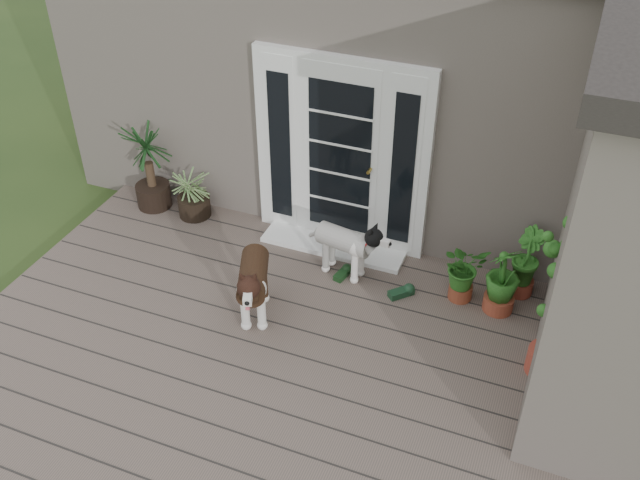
% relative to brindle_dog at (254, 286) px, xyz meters
% --- Properties ---
extents(deck, '(6.20, 4.60, 0.12)m').
position_rel_brindle_dog_xyz_m(deck, '(0.53, -0.70, -0.42)').
color(deck, '#6B5B4C').
rests_on(deck, ground).
extents(house_main, '(7.40, 4.00, 3.10)m').
position_rel_brindle_dog_xyz_m(house_main, '(0.53, 3.55, 1.07)').
color(house_main, '#665E54').
rests_on(house_main, ground).
extents(door_unit, '(1.90, 0.14, 2.15)m').
position_rel_brindle_dog_xyz_m(door_unit, '(0.33, 1.50, 0.71)').
color(door_unit, white).
rests_on(door_unit, deck).
extents(door_step, '(1.60, 0.40, 0.05)m').
position_rel_brindle_dog_xyz_m(door_step, '(0.33, 1.30, -0.34)').
color(door_step, white).
rests_on(door_step, deck).
extents(brindle_dog, '(0.67, 0.94, 0.72)m').
position_rel_brindle_dog_xyz_m(brindle_dog, '(0.00, 0.00, 0.00)').
color(brindle_dog, '#3C2515').
rests_on(brindle_dog, deck).
extents(white_dog, '(0.81, 0.45, 0.63)m').
position_rel_brindle_dog_xyz_m(white_dog, '(0.58, 0.92, -0.04)').
color(white_dog, silver).
rests_on(white_dog, deck).
extents(spider_plant, '(0.80, 0.80, 0.67)m').
position_rel_brindle_dog_xyz_m(spider_plant, '(-1.42, 1.30, -0.03)').
color(spider_plant, '#88A163').
rests_on(spider_plant, deck).
extents(yucca, '(1.02, 1.02, 1.12)m').
position_rel_brindle_dog_xyz_m(yucca, '(-1.97, 1.30, 0.20)').
color(yucca, black).
rests_on(yucca, deck).
extents(herb_a, '(0.62, 0.62, 0.56)m').
position_rel_brindle_dog_xyz_m(herb_a, '(1.82, 0.99, -0.08)').
color(herb_a, '#184E16').
rests_on(herb_a, deck).
extents(herb_b, '(0.46, 0.46, 0.55)m').
position_rel_brindle_dog_xyz_m(herb_b, '(2.36, 1.30, -0.08)').
color(herb_b, '#225919').
rests_on(herb_b, deck).
extents(herb_c, '(0.54, 0.54, 0.61)m').
position_rel_brindle_dog_xyz_m(herb_c, '(2.20, 0.96, -0.06)').
color(herb_c, '#265518').
rests_on(herb_c, deck).
extents(sapling, '(0.61, 0.61, 1.76)m').
position_rel_brindle_dog_xyz_m(sapling, '(2.74, 0.28, 0.52)').
color(sapling, '#1D5C1A').
rests_on(sapling, deck).
extents(clog_left, '(0.18, 0.30, 0.08)m').
position_rel_brindle_dog_xyz_m(clog_left, '(0.60, 0.87, -0.32)').
color(clog_left, black).
rests_on(clog_left, deck).
extents(clog_right, '(0.31, 0.32, 0.09)m').
position_rel_brindle_dog_xyz_m(clog_right, '(1.25, 0.80, -0.32)').
color(clog_right, '#16371F').
rests_on(clog_right, deck).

